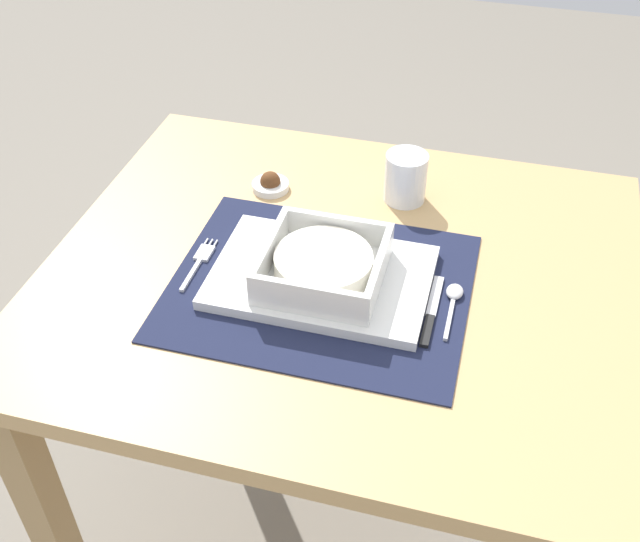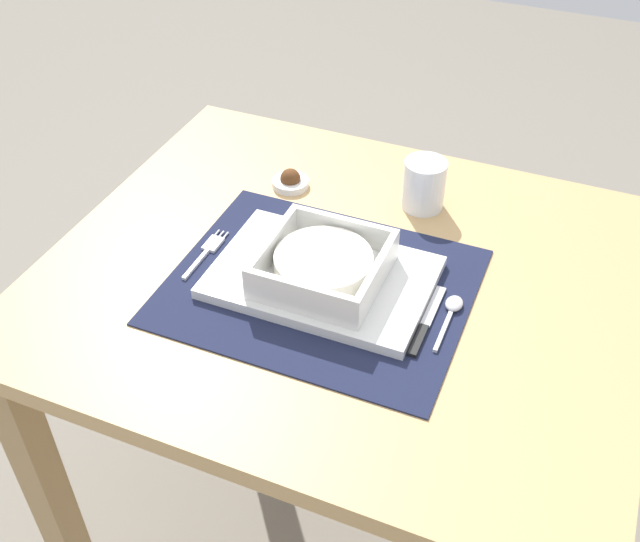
# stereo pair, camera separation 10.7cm
# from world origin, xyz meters

# --- Properties ---
(ground_plane) EXTENTS (6.00, 6.00, 0.00)m
(ground_plane) POSITION_xyz_m (0.00, 0.00, 0.00)
(ground_plane) COLOR gray
(dining_table) EXTENTS (0.87, 0.73, 0.71)m
(dining_table) POSITION_xyz_m (0.00, 0.00, 0.60)
(dining_table) COLOR tan
(dining_table) RESTS_ON ground
(placemat) EXTENTS (0.42, 0.35, 0.00)m
(placemat) POSITION_xyz_m (-0.02, -0.05, 0.71)
(placemat) COLOR #191E38
(placemat) RESTS_ON dining_table
(serving_plate) EXTENTS (0.31, 0.21, 0.02)m
(serving_plate) POSITION_xyz_m (-0.02, -0.04, 0.72)
(serving_plate) COLOR white
(serving_plate) RESTS_ON placemat
(porridge_bowl) EXTENTS (0.17, 0.17, 0.05)m
(porridge_bowl) POSITION_xyz_m (-0.02, -0.05, 0.75)
(porridge_bowl) COLOR white
(porridge_bowl) RESTS_ON serving_plate
(fork) EXTENTS (0.02, 0.13, 0.00)m
(fork) POSITION_xyz_m (-0.21, -0.04, 0.71)
(fork) COLOR silver
(fork) RESTS_ON placemat
(spoon) EXTENTS (0.02, 0.11, 0.01)m
(spoon) POSITION_xyz_m (0.17, -0.03, 0.72)
(spoon) COLOR silver
(spoon) RESTS_ON placemat
(butter_knife) EXTENTS (0.01, 0.14, 0.01)m
(butter_knife) POSITION_xyz_m (0.14, -0.07, 0.71)
(butter_knife) COLOR black
(butter_knife) RESTS_ON placemat
(drinking_glass) EXTENTS (0.07, 0.07, 0.08)m
(drinking_glass) POSITION_xyz_m (0.06, 0.20, 0.74)
(drinking_glass) COLOR white
(drinking_glass) RESTS_ON dining_table
(condiment_saucer) EXTENTS (0.06, 0.06, 0.03)m
(condiment_saucer) POSITION_xyz_m (-0.17, 0.17, 0.72)
(condiment_saucer) COLOR white
(condiment_saucer) RESTS_ON dining_table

